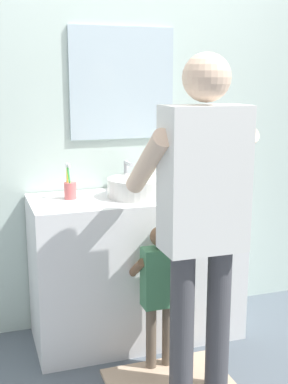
{
  "coord_description": "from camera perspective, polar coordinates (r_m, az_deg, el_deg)",
  "views": [
    {
      "loc": [
        -0.88,
        -2.49,
        1.55
      ],
      "look_at": [
        0.0,
        0.15,
        0.94
      ],
      "focal_mm": 47.71,
      "sensor_mm": 36.0,
      "label": 1
    }
  ],
  "objects": [
    {
      "name": "faucet",
      "position": [
        3.16,
        -1.95,
        1.72
      ],
      "size": [
        0.18,
        0.14,
        0.18
      ],
      "color": "#B7BABF",
      "rests_on": "vanity_cabinet"
    },
    {
      "name": "adult_parent",
      "position": [
        2.39,
        6.49,
        -0.98
      ],
      "size": [
        0.52,
        0.55,
        1.68
      ],
      "color": "#47474C",
      "rests_on": "ground"
    },
    {
      "name": "bath_mat",
      "position": [
        2.86,
        2.71,
        -20.29
      ],
      "size": [
        0.64,
        0.4,
        0.02
      ],
      "primitive_type": "cube",
      "color": "#CCAD8E",
      "rests_on": "ground"
    },
    {
      "name": "child_toddler",
      "position": [
        2.76,
        1.69,
        -10.38
      ],
      "size": [
        0.25,
        0.25,
        0.81
      ],
      "color": "#6B5B4C",
      "rests_on": "ground"
    },
    {
      "name": "sink_basin",
      "position": [
        2.97,
        -0.8,
        0.55
      ],
      "size": [
        0.34,
        0.34,
        0.11
      ],
      "color": "silver",
      "rests_on": "vanity_cabinet"
    },
    {
      "name": "ground_plane",
      "position": [
        3.07,
        0.94,
        -18.07
      ],
      "size": [
        14.0,
        14.0,
        0.0
      ],
      "primitive_type": "plane",
      "color": "slate"
    },
    {
      "name": "vanity_cabinet",
      "position": [
        3.13,
        -0.88,
        -8.38
      ],
      "size": [
        1.24,
        0.54,
        0.89
      ],
      "primitive_type": "cube",
      "color": "white",
      "rests_on": "ground"
    },
    {
      "name": "toothbrush_cup",
      "position": [
        2.95,
        -8.26,
        0.27
      ],
      "size": [
        0.07,
        0.07,
        0.21
      ],
      "color": "#D86666",
      "rests_on": "vanity_cabinet"
    },
    {
      "name": "back_wall",
      "position": [
        3.24,
        -2.67,
        8.81
      ],
      "size": [
        4.4,
        0.1,
        2.7
      ],
      "color": "silver",
      "rests_on": "ground"
    }
  ]
}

